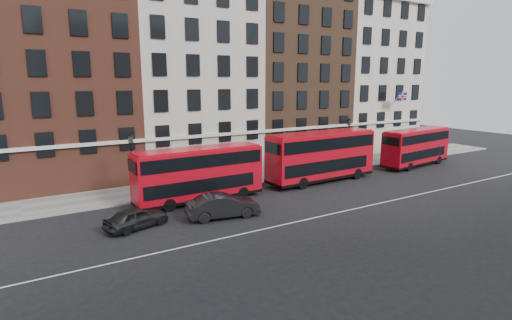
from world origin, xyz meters
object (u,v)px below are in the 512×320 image
car_front (223,206)px  traffic_light (395,142)px  bus_d (416,146)px  car_rear (136,218)px  bus_c (321,155)px  bus_b (199,173)px

car_front → traffic_light: 26.52m
bus_d → car_rear: bearing=179.1°
car_front → car_rear: bearing=89.7°
bus_c → traffic_light: 13.33m
bus_c → traffic_light: bearing=8.8°
car_front → traffic_light: size_ratio=1.56×
bus_c → bus_b: bearing=178.4°
bus_d → car_rear: 32.18m
bus_b → car_front: bearing=-91.8°
car_rear → traffic_light: traffic_light is taller
bus_c → car_front: (-12.49, -4.31, -1.70)m
bus_b → bus_d: bearing=-1.0°
bus_c → traffic_light: bus_c is taller
bus_b → car_front: size_ratio=2.03×
car_rear → traffic_light: size_ratio=1.27×
bus_b → bus_c: bus_c is taller
bus_c → bus_d: (13.73, -0.00, -0.31)m
bus_c → bus_d: 13.73m
car_rear → bus_c: bearing=-96.3°
bus_d → car_rear: (-31.97, -3.31, -1.53)m
bus_c → bus_d: bus_c is taller
bus_c → car_front: size_ratio=2.23×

